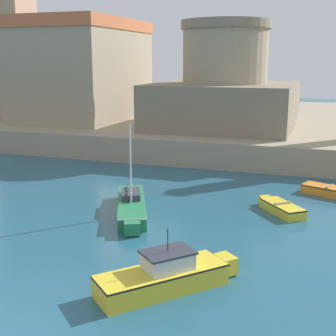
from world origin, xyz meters
The scene contains 7 objects.
quay_seawall centered at (0.00, 45.57, 1.07)m, with size 120.00×40.00×2.15m, color gray.
dinghy_orange_1 centered at (10.13, 21.04, 0.32)m, with size 4.01×2.40×0.67m.
sailboat_green_4 centered at (-0.56, 13.73, 0.45)m, with size 3.98×6.86×5.09m.
motorboat_yellow_5 centered at (4.28, 5.89, 0.56)m, with size 4.80×5.13×2.42m.
dinghy_yellow_6 centered at (7.43, 16.60, 0.30)m, with size 2.95×3.32×0.64m.
church centered at (-16.92, 36.20, 7.82)m, with size 14.74×15.27×15.52m.
fortress centered at (0.00, 34.84, 5.58)m, with size 13.12×13.12×9.87m.
Camera 1 is at (9.65, -9.43, 8.49)m, focal length 50.00 mm.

